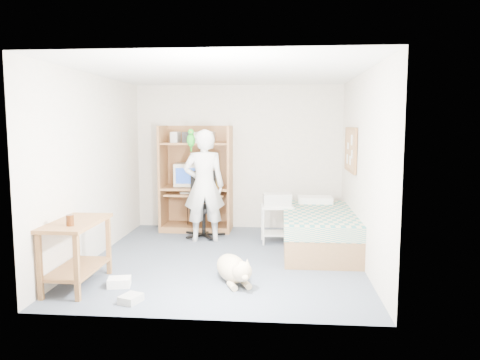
{
  "coord_description": "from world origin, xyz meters",
  "views": [
    {
      "loc": [
        0.73,
        -6.16,
        1.84
      ],
      "look_at": [
        0.17,
        0.32,
        1.05
      ],
      "focal_mm": 35.0,
      "sensor_mm": 36.0,
      "label": 1
    }
  ],
  "objects_px": {
    "bed": "(318,230)",
    "office_chair": "(204,213)",
    "dog": "(233,269)",
    "printer_cart": "(277,218)",
    "side_desk": "(76,243)",
    "computer_hutch": "(197,183)",
    "person": "(204,186)"
  },
  "relations": [
    {
      "from": "bed",
      "to": "office_chair",
      "type": "xyz_separation_m",
      "value": [
        -1.81,
        0.66,
        0.09
      ]
    },
    {
      "from": "office_chair",
      "to": "dog",
      "type": "xyz_separation_m",
      "value": [
        0.71,
        -2.2,
        -0.22
      ]
    },
    {
      "from": "printer_cart",
      "to": "side_desk",
      "type": "bearing_deg",
      "value": -141.81
    },
    {
      "from": "office_chair",
      "to": "printer_cart",
      "type": "distance_m",
      "value": 1.24
    },
    {
      "from": "computer_hutch",
      "to": "dog",
      "type": "relative_size",
      "value": 1.94
    },
    {
      "from": "person",
      "to": "printer_cart",
      "type": "distance_m",
      "value": 1.23
    },
    {
      "from": "computer_hutch",
      "to": "office_chair",
      "type": "distance_m",
      "value": 0.67
    },
    {
      "from": "bed",
      "to": "computer_hutch",
      "type": "bearing_deg",
      "value": 150.71
    },
    {
      "from": "bed",
      "to": "printer_cart",
      "type": "relative_size",
      "value": 3.43
    },
    {
      "from": "side_desk",
      "to": "person",
      "type": "relative_size",
      "value": 0.57
    },
    {
      "from": "computer_hutch",
      "to": "bed",
      "type": "distance_m",
      "value": 2.35
    },
    {
      "from": "computer_hutch",
      "to": "printer_cart",
      "type": "xyz_separation_m",
      "value": [
        1.39,
        -0.78,
        -0.43
      ]
    },
    {
      "from": "person",
      "to": "office_chair",
      "type": "bearing_deg",
      "value": -89.64
    },
    {
      "from": "dog",
      "to": "office_chair",
      "type": "bearing_deg",
      "value": 84.42
    },
    {
      "from": "computer_hutch",
      "to": "bed",
      "type": "xyz_separation_m",
      "value": [
        2.0,
        -1.12,
        -0.53
      ]
    },
    {
      "from": "computer_hutch",
      "to": "office_chair",
      "type": "height_order",
      "value": "computer_hutch"
    },
    {
      "from": "computer_hutch",
      "to": "printer_cart",
      "type": "relative_size",
      "value": 3.06
    },
    {
      "from": "office_chair",
      "to": "side_desk",
      "type": "bearing_deg",
      "value": -123.71
    },
    {
      "from": "side_desk",
      "to": "office_chair",
      "type": "height_order",
      "value": "office_chair"
    },
    {
      "from": "office_chair",
      "to": "person",
      "type": "xyz_separation_m",
      "value": [
        0.06,
        -0.31,
        0.5
      ]
    },
    {
      "from": "computer_hutch",
      "to": "side_desk",
      "type": "xyz_separation_m",
      "value": [
        -0.85,
        -2.94,
        -0.33
      ]
    },
    {
      "from": "person",
      "to": "printer_cart",
      "type": "relative_size",
      "value": 2.97
    },
    {
      "from": "side_desk",
      "to": "printer_cart",
      "type": "distance_m",
      "value": 3.11
    },
    {
      "from": "bed",
      "to": "printer_cart",
      "type": "xyz_separation_m",
      "value": [
        -0.61,
        0.34,
        0.1
      ]
    },
    {
      "from": "person",
      "to": "dog",
      "type": "distance_m",
      "value": 2.12
    },
    {
      "from": "computer_hutch",
      "to": "person",
      "type": "relative_size",
      "value": 1.03
    },
    {
      "from": "office_chair",
      "to": "person",
      "type": "height_order",
      "value": "person"
    },
    {
      "from": "side_desk",
      "to": "dog",
      "type": "bearing_deg",
      "value": 9.04
    },
    {
      "from": "office_chair",
      "to": "person",
      "type": "relative_size",
      "value": 0.6
    },
    {
      "from": "computer_hutch",
      "to": "side_desk",
      "type": "distance_m",
      "value": 3.08
    },
    {
      "from": "computer_hutch",
      "to": "dog",
      "type": "xyz_separation_m",
      "value": [
        0.9,
        -2.66,
        -0.66
      ]
    },
    {
      "from": "side_desk",
      "to": "computer_hutch",
      "type": "bearing_deg",
      "value": 73.86
    }
  ]
}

